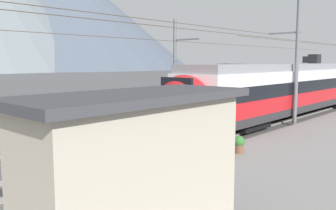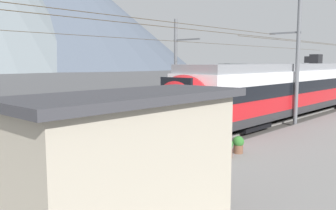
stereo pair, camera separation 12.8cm
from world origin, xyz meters
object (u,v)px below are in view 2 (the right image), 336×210
handbag_beside_passenger (210,181)px  potted_plant_by_shelter (238,144)px  catenary_mast_far_side (177,66)px  passenger_walking (183,161)px  train_far_track (292,79)px  platform_sign (211,117)px  catenary_mast_mid (296,56)px  platform_shelter (133,171)px  handbag_near_sign (215,151)px  potted_plant_platform_edge (226,147)px  train_near_platform (292,87)px

handbag_beside_passenger → potted_plant_by_shelter: 4.14m
catenary_mast_far_side → passenger_walking: 16.50m
train_far_track → platform_sign: train_far_track is taller
catenary_mast_mid → platform_shelter: 17.13m
catenary_mast_far_side → potted_plant_by_shelter: size_ratio=63.74×
platform_sign → handbag_near_sign: platform_sign is taller
handbag_near_sign → potted_plant_by_shelter: size_ratio=0.58×
catenary_mast_mid → train_far_track: bearing=24.2°
handbag_near_sign → platform_shelter: 7.74m
platform_shelter → train_far_track: bearing=18.5°
handbag_beside_passenger → potted_plant_platform_edge: (3.02, 1.42, 0.28)m
train_near_platform → passenger_walking: size_ratio=14.80×
train_near_platform → platform_sign: train_near_platform is taller
catenary_mast_far_side → platform_sign: size_ratio=20.66×
catenary_mast_mid → platform_sign: bearing=-174.1°
catenary_mast_mid → platform_shelter: catenary_mast_mid is taller
train_near_platform → train_far_track: size_ratio=1.00×
train_near_platform → platform_sign: size_ratio=11.54×
handbag_beside_passenger → catenary_mast_mid: bearing=13.0°
train_near_platform → potted_plant_platform_edge: train_near_platform is taller
train_near_platform → potted_plant_by_shelter: size_ratio=35.58×
catenary_mast_mid → potted_plant_platform_edge: (-9.50, -1.47, -3.60)m
platform_shelter → handbag_beside_passenger: bearing=14.7°
platform_sign → platform_shelter: (-6.56, -2.91, -0.02)m
train_near_platform → train_far_track: same height
catenary_mast_far_side → potted_plant_platform_edge: size_ratio=57.47×
train_near_platform → catenary_mast_far_side: catenary_mast_far_side is taller
potted_plant_by_shelter → platform_shelter: size_ratio=0.15×
handbag_near_sign → potted_plant_platform_edge: 0.59m
potted_plant_platform_edge → platform_shelter: bearing=-160.6°
train_near_platform → handbag_beside_passenger: train_near_platform is taller
train_far_track → platform_sign: (-23.83, -7.27, -0.31)m
platform_sign → platform_shelter: bearing=-156.1°
handbag_near_sign → platform_shelter: platform_shelter is taller
catenary_mast_mid → handbag_beside_passenger: bearing=-167.0°
handbag_near_sign → potted_plant_platform_edge: (-0.00, -0.52, 0.28)m
catenary_mast_far_side → platform_sign: 12.65m
catenary_mast_mid → potted_plant_by_shelter: bearing=-170.3°
handbag_near_sign → platform_shelter: bearing=-156.9°
passenger_walking → handbag_beside_passenger: bearing=-7.9°
passenger_walking → potted_plant_by_shelter: (4.94, 1.27, -0.56)m
potted_plant_platform_edge → platform_shelter: size_ratio=0.16×
train_far_track → catenary_mast_mid: bearing=-155.8°
handbag_beside_passenger → potted_plant_by_shelter: bearing=20.1°
handbag_near_sign → potted_plant_platform_edge: size_ratio=0.52×
catenary_mast_mid → catenary_mast_far_side: 8.26m
catenary_mast_far_side → potted_plant_by_shelter: (-7.24, -9.59, -3.00)m
handbag_near_sign → potted_plant_platform_edge: bearing=-90.3°
catenary_mast_far_side → handbag_near_sign: size_ratio=109.98×
train_near_platform → potted_plant_platform_edge: size_ratio=32.08×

